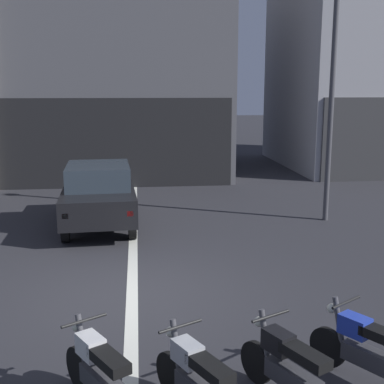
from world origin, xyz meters
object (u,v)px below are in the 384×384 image
Objects in this scene: motorcycle_black_row_centre at (289,368)px; motorcycle_white_row_leftmost at (100,373)px; motorcycle_blue_row_right_mid at (367,350)px; street_lamp at (334,53)px; motorcycle_silver_row_left_mid at (197,381)px; car_black_crossing_near at (99,193)px.

motorcycle_white_row_leftmost is at bearing 176.57° from motorcycle_black_row_centre.
street_lamp is at bearing 72.72° from motorcycle_blue_row_right_mid.
motorcycle_silver_row_left_mid and motorcycle_black_row_centre have the same top height.
motorcycle_black_row_centre is at bearing -71.60° from car_black_crossing_near.
street_lamp is at bearing 54.76° from motorcycle_white_row_leftmost.
car_black_crossing_near is 2.87× the size of motorcycle_white_row_leftmost.
motorcycle_silver_row_left_mid is at bearing -78.84° from car_black_crossing_near.
motorcycle_white_row_leftmost and motorcycle_blue_row_right_mid have the same top height.
street_lamp is 9.52m from motorcycle_black_row_centre.
motorcycle_white_row_leftmost is at bearing -176.99° from motorcycle_blue_row_right_mid.
motorcycle_black_row_centre is at bearing -164.46° from motorcycle_blue_row_right_mid.
motorcycle_silver_row_left_mid is 2.14m from motorcycle_blue_row_right_mid.
street_lamp reaches higher than car_black_crossing_near.
motorcycle_blue_row_right_mid is (3.15, 0.17, 0.00)m from motorcycle_white_row_leftmost.
motorcycle_black_row_centre is 1.09m from motorcycle_blue_row_right_mid.
car_black_crossing_near is 0.57× the size of street_lamp.
motorcycle_blue_row_right_mid is (-2.38, -7.66, -3.96)m from street_lamp.
motorcycle_black_row_centre is (2.64, -7.95, -0.43)m from car_black_crossing_near.
motorcycle_blue_row_right_mid is (2.10, 0.43, 0.00)m from motorcycle_silver_row_left_mid.
motorcycle_silver_row_left_mid is 1.06m from motorcycle_black_row_centre.
motorcycle_black_row_centre is at bearing 7.56° from motorcycle_silver_row_left_mid.
motorcycle_white_row_leftmost is at bearing -125.24° from street_lamp.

